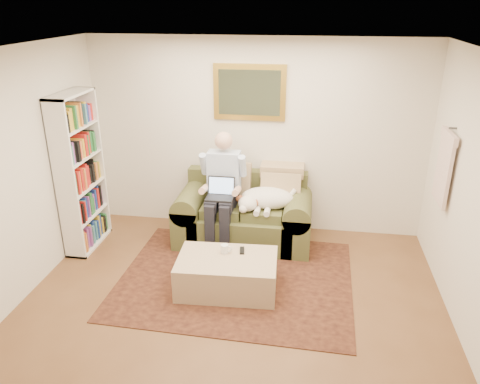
% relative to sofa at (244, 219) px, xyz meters
% --- Properties ---
extents(room_shell, '(4.51, 5.00, 2.61)m').
position_rel_sofa_xyz_m(room_shell, '(0.09, -1.67, 1.00)').
color(room_shell, brown).
rests_on(room_shell, ground).
extents(rug, '(2.69, 2.18, 0.01)m').
position_rel_sofa_xyz_m(rug, '(0.05, -0.96, -0.30)').
color(rug, black).
rests_on(rug, room_shell).
extents(sofa, '(1.76, 0.89, 1.06)m').
position_rel_sofa_xyz_m(sofa, '(0.00, 0.00, 0.00)').
color(sofa, '#424424').
rests_on(sofa, room_shell).
extents(seated_man, '(0.58, 0.83, 1.48)m').
position_rel_sofa_xyz_m(seated_man, '(-0.26, -0.16, 0.44)').
color(seated_man, '#8CA4D8').
rests_on(seated_man, sofa).
extents(laptop, '(0.34, 0.27, 0.25)m').
position_rel_sofa_xyz_m(laptop, '(-0.26, -0.23, 0.47)').
color(laptop, black).
rests_on(laptop, seated_man).
extents(sleeping_dog, '(0.72, 0.46, 0.27)m').
position_rel_sofa_xyz_m(sleeping_dog, '(0.32, -0.09, 0.37)').
color(sleeping_dog, white).
rests_on(sleeping_dog, sofa).
extents(ottoman, '(1.12, 0.74, 0.39)m').
position_rel_sofa_xyz_m(ottoman, '(-0.01, -1.18, -0.11)').
color(ottoman, tan).
rests_on(ottoman, room_shell).
extents(coffee_mug, '(0.08, 0.08, 0.10)m').
position_rel_sofa_xyz_m(coffee_mug, '(-0.06, -1.06, 0.14)').
color(coffee_mug, white).
rests_on(coffee_mug, ottoman).
extents(tv_remote, '(0.07, 0.16, 0.02)m').
position_rel_sofa_xyz_m(tv_remote, '(0.13, -1.00, 0.10)').
color(tv_remote, black).
rests_on(tv_remote, ottoman).
extents(bookshelf, '(0.28, 0.80, 2.00)m').
position_rel_sofa_xyz_m(bookshelf, '(-2.01, -0.42, 0.70)').
color(bookshelf, white).
rests_on(bookshelf, room_shell).
extents(wall_mirror, '(0.94, 0.04, 0.72)m').
position_rel_sofa_xyz_m(wall_mirror, '(-0.00, 0.45, 1.60)').
color(wall_mirror, gold).
rests_on(wall_mirror, room_shell).
extents(hanging_shirt, '(0.06, 0.52, 0.90)m').
position_rel_sofa_xyz_m(hanging_shirt, '(2.28, -0.42, 1.05)').
color(hanging_shirt, beige).
rests_on(hanging_shirt, room_shell).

